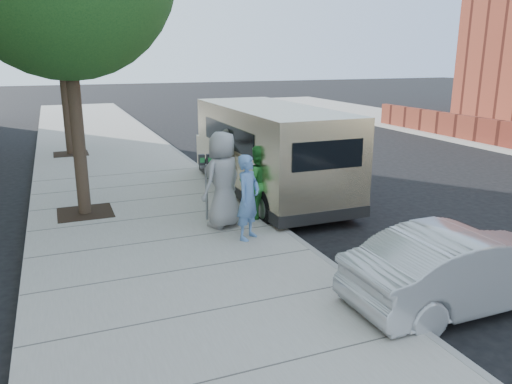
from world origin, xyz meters
The scene contains 11 objects.
ground centered at (0.00, 0.00, 0.00)m, with size 120.00×120.00×0.00m, color black.
sidewalk centered at (-1.00, 0.00, 0.07)m, with size 5.00×60.00×0.15m, color gray.
curb_face centered at (1.44, 0.00, 0.07)m, with size 0.12×60.00×0.16m, color gray.
tree_far centered at (-2.25, 10.00, 4.88)m, with size 3.92×3.80×6.49m.
parking_meter centered at (0.14, 0.90, 1.20)m, with size 0.30×0.11×1.44m.
van centered at (2.30, 2.55, 1.25)m, with size 2.18×6.40×2.37m.
sedan centered at (2.61, -3.98, 0.61)m, with size 1.28×3.68×1.21m, color #A8A9AF.
person_officer centered at (0.55, -0.52, 0.98)m, with size 0.60×0.40×1.66m, color #5881BB.
person_green_shirt centered at (1.20, 0.62, 0.95)m, with size 0.78×0.61×1.60m, color #2E8E35.
person_gray_shirt centered at (0.33, 0.36, 1.14)m, with size 0.97×0.63×1.99m, color gray.
person_striped_polo centered at (1.20, 2.58, 1.00)m, with size 1.00×0.42×1.71m, color gray.
Camera 1 is at (-2.75, -9.08, 3.60)m, focal length 35.00 mm.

